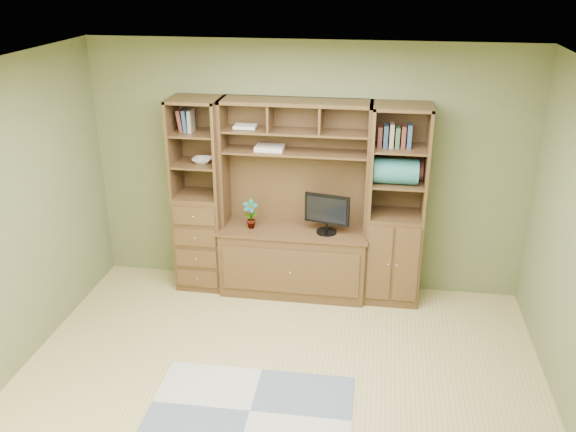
% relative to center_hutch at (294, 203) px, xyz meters
% --- Properties ---
extents(room, '(4.60, 4.10, 2.64)m').
position_rel_center_hutch_xyz_m(room, '(0.09, -1.73, 0.28)').
color(room, tan).
rests_on(room, ground).
extents(center_hutch, '(1.54, 0.53, 2.05)m').
position_rel_center_hutch_xyz_m(center_hutch, '(0.00, 0.00, 0.00)').
color(center_hutch, '#4B311A').
rests_on(center_hutch, ground).
extents(left_tower, '(0.50, 0.45, 2.05)m').
position_rel_center_hutch_xyz_m(left_tower, '(-1.00, 0.04, 0.00)').
color(left_tower, '#4B311A').
rests_on(left_tower, ground).
extents(right_tower, '(0.55, 0.45, 2.05)m').
position_rel_center_hutch_xyz_m(right_tower, '(1.02, 0.04, 0.00)').
color(right_tower, '#4B311A').
rests_on(right_tower, ground).
extents(rug, '(1.62, 1.09, 0.01)m').
position_rel_center_hutch_xyz_m(rug, '(-0.06, -1.94, -1.02)').
color(rug, gray).
rests_on(rug, ground).
extents(monitor, '(0.50, 0.30, 0.57)m').
position_rel_center_hutch_xyz_m(monitor, '(0.34, -0.03, -0.01)').
color(monitor, black).
rests_on(monitor, center_hutch).
extents(orchid, '(0.16, 0.11, 0.31)m').
position_rel_center_hutch_xyz_m(orchid, '(-0.44, -0.03, -0.14)').
color(orchid, '#A96239').
rests_on(orchid, center_hutch).
extents(magazines, '(0.28, 0.21, 0.04)m').
position_rel_center_hutch_xyz_m(magazines, '(-0.26, 0.09, 0.54)').
color(magazines, beige).
rests_on(magazines, center_hutch).
extents(bowl, '(0.20, 0.20, 0.05)m').
position_rel_center_hutch_xyz_m(bowl, '(-0.95, 0.04, 0.39)').
color(bowl, white).
rests_on(bowl, left_tower).
extents(blanket_teal, '(0.42, 0.25, 0.25)m').
position_rel_center_hutch_xyz_m(blanket_teal, '(1.00, -0.01, 0.39)').
color(blanket_teal, '#276763').
rests_on(blanket_teal, right_tower).
extents(blanket_red, '(0.35, 0.20, 0.20)m').
position_rel_center_hutch_xyz_m(blanket_red, '(1.08, 0.12, 0.36)').
color(blanket_red, brown).
rests_on(blanket_red, right_tower).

